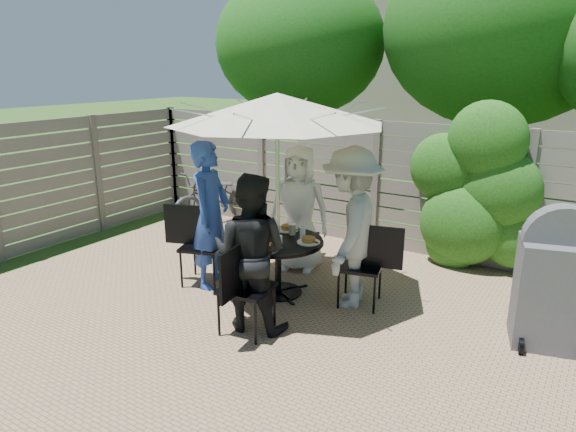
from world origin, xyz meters
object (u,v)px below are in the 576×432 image
Objects in this scene: person_back at (299,209)px; bicycle at (216,198)px; person_front at (250,253)px; plate_left at (248,234)px; chair_front at (246,306)px; chair_left at (203,261)px; plate_back at (288,228)px; plate_front at (267,248)px; person_left at (211,216)px; syrup_jug at (274,231)px; chair_back at (302,247)px; umbrella at (277,109)px; glass_front at (279,242)px; patio_table at (278,256)px; chair_right at (361,282)px; person_right at (351,228)px; glass_back at (277,226)px; glass_right at (303,233)px; plate_right at (309,241)px; glass_left at (253,234)px; bbq_grill at (556,284)px; coffee_cup at (292,230)px.

person_back is 0.94× the size of bicycle.
plate_left is at bearing -66.55° from person_front.
chair_front is 3.79m from bicycle.
chair_left is 3.80× the size of plate_back.
person_left is at bearing 171.35° from plate_front.
person_back is 6.24× the size of plate_back.
plate_front is at bearing -66.87° from syrup_jug.
chair_back reaches higher than plate_back.
glass_front is at bearing -53.20° from umbrella.
chair_right is at bearing 14.79° from patio_table.
plate_back is (0.71, 0.56, -0.18)m from person_left.
umbrella is 18.06× the size of syrup_jug.
person_right is 0.98m from glass_back.
chair_left is 0.56× the size of person_left.
plate_back is at bearing 150.30° from glass_right.
chair_front is 1.37m from chair_right.
plate_left is 0.53m from glass_front.
glass_back is (-0.52, 0.13, 0.05)m from plate_right.
plate_right is at bearing 14.80° from plate_left.
chair_left is at bearing 90.64° from person_left.
person_front is at bearing -75.20° from patio_table.
syrup_jug reaches higher than glass_front.
glass_left is at bearing -13.38° from chair_back.
chair_left is 3.80× the size of plate_left.
patio_table is 0.43m from plate_front.
person_back is 0.92× the size of person_right.
chair_front is 1.41m from person_right.
plate_left is (0.59, 0.16, 0.40)m from chair_left.
person_left reaches higher than bbq_grill.
person_left reaches higher than person_back.
plate_left is 1.86× the size of glass_left.
person_right is at bearing 0.63° from chair_right.
patio_table is 0.43m from plate_right.
glass_left is (0.02, -1.10, 0.49)m from chair_back.
syrup_jug is at bearing 155.00° from patio_table.
person_right is at bearing -0.72° from glass_back.
person_back is 0.97m from glass_left.
umbrella reaches higher than chair_back.
person_right is at bearing 41.00° from chair_back.
chair_left reaches higher than plate_back.
coffee_cup is (-0.31, 0.15, 0.04)m from plate_right.
bicycle is (-2.76, 1.67, -0.24)m from plate_right.
glass_right reaches higher than plate_front.
plate_back is (-0.09, 0.35, -1.43)m from umbrella.
chair_front is 0.73m from plate_front.
person_right is 12.63× the size of glass_left.
chair_front is 3.74× the size of plate_back.
plate_back is 1.86× the size of glass_front.
bbq_grill is at bearing 66.09° from chair_back.
glass_left is at bearing -31.45° from plate_left.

